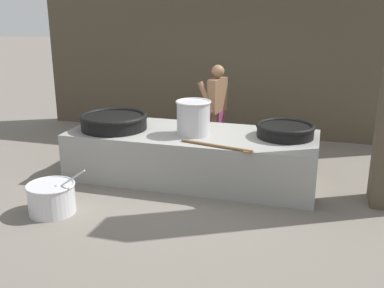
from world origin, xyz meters
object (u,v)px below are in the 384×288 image
(giant_wok_far, at_px, (285,130))
(prep_bowl_vegetables, at_px, (52,197))
(stock_pot, at_px, (193,117))
(giant_wok_near, at_px, (114,121))
(cook, at_px, (217,107))

(giant_wok_far, xyz_separation_m, prep_bowl_vegetables, (-2.87, -1.92, -0.64))
(giant_wok_far, distance_m, prep_bowl_vegetables, 3.51)
(giant_wok_far, bearing_deg, stock_pot, -169.50)
(giant_wok_far, distance_m, stock_pot, 1.41)
(giant_wok_near, bearing_deg, prep_bowl_vegetables, -95.90)
(giant_wok_near, relative_size, giant_wok_far, 1.23)
(giant_wok_far, height_order, stock_pot, stock_pot)
(prep_bowl_vegetables, bearing_deg, cook, 63.11)
(giant_wok_near, xyz_separation_m, prep_bowl_vegetables, (-0.17, -1.63, -0.67))
(giant_wok_far, height_order, cook, cook)
(giant_wok_near, distance_m, cook, 1.97)
(giant_wok_far, height_order, prep_bowl_vegetables, giant_wok_far)
(stock_pot, distance_m, cook, 1.38)
(stock_pot, relative_size, cook, 0.33)
(giant_wok_near, height_order, prep_bowl_vegetables, giant_wok_near)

